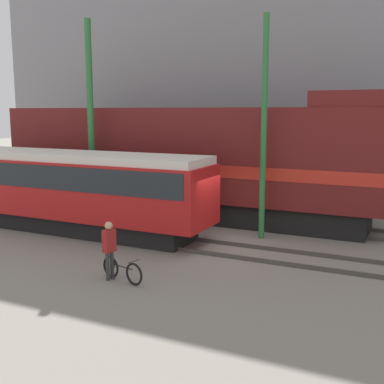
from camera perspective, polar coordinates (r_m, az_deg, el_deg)
name	(u,v)px	position (r m, az deg, el deg)	size (l,w,h in m)	color
ground_plane	(204,244)	(17.74, 1.43, -6.14)	(120.00, 120.00, 0.00)	gray
track_near	(198,245)	(17.26, 0.71, -6.35)	(60.00, 1.50, 0.14)	#47423D
track_far	(240,220)	(21.21, 5.75, -3.37)	(60.00, 1.50, 0.14)	#47423D
building_backdrop	(291,59)	(28.26, 11.63, 15.17)	(35.45, 6.00, 15.30)	gray
freight_locomotive	(185,160)	(21.86, -0.87, 3.78)	(17.78, 3.04, 5.54)	black
streetcar	(62,186)	(20.17, -15.18, 0.75)	(12.84, 2.54, 3.19)	black
bicycle	(122,270)	(14.02, -8.27, -9.16)	(1.59, 0.57, 0.71)	black
person	(109,245)	(13.98, -9.78, -6.18)	(0.30, 0.40, 1.72)	#333333
utility_pole_left	(91,122)	(21.74, -11.91, 8.16)	(0.28, 0.28, 8.68)	#2D7238
utility_pole_center	(264,130)	(18.08, 8.51, 7.33)	(0.22, 0.22, 8.26)	#2D7238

